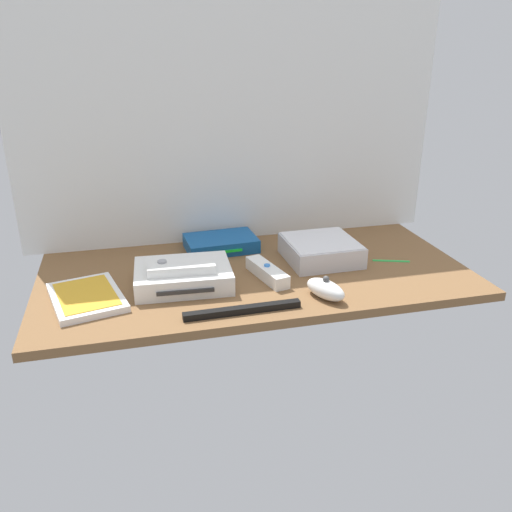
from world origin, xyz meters
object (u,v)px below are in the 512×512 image
at_px(remote_wand, 267,272).
at_px(remote_classic_pad, 181,265).
at_px(stylus_pen, 391,260).
at_px(sensor_bar, 243,310).
at_px(remote_nunchuk, 325,289).
at_px(game_console, 183,276).
at_px(network_router, 221,243).
at_px(mini_computer, 321,250).
at_px(game_case, 87,297).

xyz_separation_m(remote_wand, remote_classic_pad, (-0.20, -0.00, 0.04)).
bearing_deg(stylus_pen, sensor_bar, -157.44).
bearing_deg(remote_nunchuk, game_console, 128.13).
relative_size(game_console, remote_classic_pad, 1.47).
relative_size(remote_nunchuk, remote_classic_pad, 0.73).
xyz_separation_m(game_console, stylus_pen, (0.51, 0.01, -0.02)).
distance_m(network_router, stylus_pen, 0.43).
height_order(mini_computer, remote_wand, mini_computer).
distance_m(game_console, remote_classic_pad, 0.04).
relative_size(game_console, game_case, 1.01).
relative_size(mini_computer, remote_wand, 1.14).
bearing_deg(remote_classic_pad, remote_nunchuk, -19.13).
distance_m(game_console, mini_computer, 0.35).
relative_size(remote_wand, sensor_bar, 0.63).
bearing_deg(remote_wand, sensor_bar, -134.72).
relative_size(game_case, sensor_bar, 0.90).
distance_m(remote_wand, stylus_pen, 0.32).
bearing_deg(sensor_bar, stylus_pen, 21.62).
bearing_deg(mini_computer, remote_classic_pad, -167.50).
relative_size(sensor_bar, stylus_pen, 2.67).
bearing_deg(mini_computer, game_console, -169.64).
bearing_deg(remote_classic_pad, game_case, -172.75).
distance_m(game_console, remote_wand, 0.19).
xyz_separation_m(game_case, remote_classic_pad, (0.20, 0.01, 0.05)).
relative_size(remote_classic_pad, sensor_bar, 0.62).
height_order(remote_wand, stylus_pen, remote_wand).
distance_m(remote_wand, remote_classic_pad, 0.20).
xyz_separation_m(remote_wand, sensor_bar, (-0.09, -0.15, -0.01)).
bearing_deg(network_router, game_console, -125.41).
relative_size(game_case, network_router, 1.16).
relative_size(game_case, stylus_pen, 2.41).
xyz_separation_m(mini_computer, remote_nunchuk, (-0.06, -0.20, -0.01)).
bearing_deg(remote_nunchuk, stylus_pen, 6.80).
distance_m(network_router, remote_wand, 0.22).
bearing_deg(sensor_bar, remote_wand, 57.81).
xyz_separation_m(remote_wand, remote_nunchuk, (0.09, -0.13, 0.01)).
bearing_deg(game_case, remote_classic_pad, -10.29).
bearing_deg(remote_nunchuk, network_router, 90.02).
distance_m(game_console, remote_nunchuk, 0.32).
xyz_separation_m(remote_classic_pad, stylus_pen, (0.52, 0.03, -0.05)).
distance_m(game_case, sensor_bar, 0.33).
height_order(game_console, remote_wand, game_console).
bearing_deg(game_case, sensor_bar, -37.42).
bearing_deg(game_console, network_router, 61.29).
bearing_deg(remote_wand, network_router, 95.22).
bearing_deg(remote_wand, game_console, 163.49).
distance_m(sensor_bar, stylus_pen, 0.45).
height_order(game_console, mini_computer, mini_computer).
xyz_separation_m(game_case, remote_nunchuk, (0.49, -0.11, 0.01)).
bearing_deg(game_console, remote_nunchuk, -22.64).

